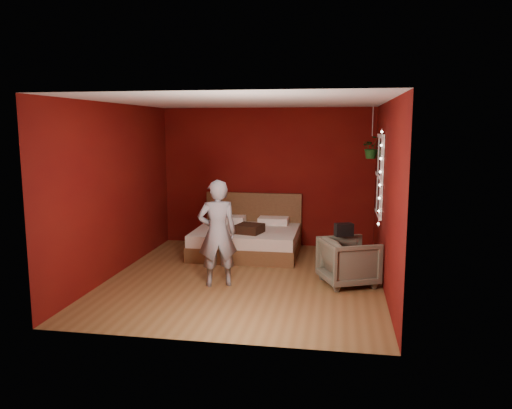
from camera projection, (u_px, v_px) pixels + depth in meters
name	position (u px, v px, depth m)	size (l,w,h in m)	color
floor	(245.00, 279.00, 7.46)	(4.50, 4.50, 0.00)	brown
room_walls	(245.00, 166.00, 7.20)	(4.04, 4.54, 2.62)	#5B0F09
window	(379.00, 175.00, 7.78)	(0.05, 0.97, 1.27)	white
fairy_lights	(380.00, 178.00, 7.27)	(0.04, 0.04, 1.45)	silver
bed	(247.00, 239.00, 8.93)	(1.82, 1.55, 1.00)	brown
person	(217.00, 233.00, 7.04)	(0.55, 0.36, 1.52)	slate
armchair	(349.00, 262.00, 7.14)	(0.72, 0.74, 0.67)	#5E5B4A
handbag	(344.00, 230.00, 7.24)	(0.26, 0.13, 0.19)	black
throw_pillow	(249.00, 229.00, 8.49)	(0.41, 0.41, 0.15)	black
hanging_plant	(372.00, 147.00, 8.42)	(0.40, 0.37, 0.89)	silver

